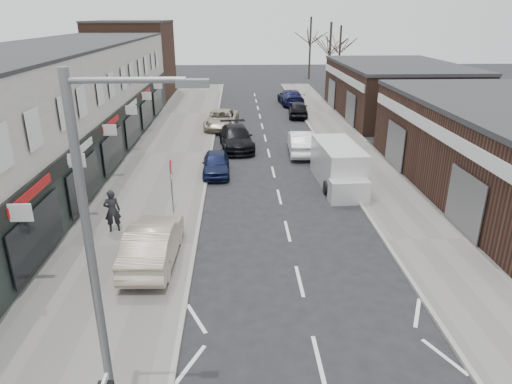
{
  "coord_description": "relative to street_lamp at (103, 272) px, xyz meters",
  "views": [
    {
      "loc": [
        -2.14,
        -7.85,
        8.85
      ],
      "look_at": [
        -1.46,
        8.1,
        2.6
      ],
      "focal_mm": 32.0,
      "sensor_mm": 36.0,
      "label": 1
    }
  ],
  "objects": [
    {
      "name": "tree_far_b",
      "position": [
        16.03,
        54.8,
        -4.62
      ],
      "size": [
        3.6,
        3.6,
        7.5
      ],
      "primitive_type": null,
      "color": "#382D26",
      "rests_on": "ground"
    },
    {
      "name": "parked_car_right_b",
      "position": [
        8.03,
        34.36,
        -3.9
      ],
      "size": [
        2.11,
        4.38,
        1.44
      ],
      "primitive_type": "imported",
      "rotation": [
        0.0,
        0.0,
        3.04
      ],
      "color": "black",
      "rests_on": "ground"
    },
    {
      "name": "pavement_left",
      "position": [
        -2.22,
        22.8,
        -4.56
      ],
      "size": [
        5.5,
        64.0,
        0.12
      ],
      "primitive_type": "cube",
      "color": "slate",
      "rests_on": "ground"
    },
    {
      "name": "tree_far_c",
      "position": [
        13.03,
        60.8,
        -4.62
      ],
      "size": [
        3.6,
        3.6,
        8.5
      ],
      "primitive_type": null,
      "color": "#382D26",
      "rests_on": "ground"
    },
    {
      "name": "brick_block_far",
      "position": [
        -8.97,
        45.8,
        -0.62
      ],
      "size": [
        8.0,
        10.0,
        8.0
      ],
      "primitive_type": "cube",
      "color": "#442A1D",
      "rests_on": "ground"
    },
    {
      "name": "parked_car_right_c",
      "position": [
        8.03,
        40.52,
        -3.84
      ],
      "size": [
        2.53,
        5.48,
        1.55
      ],
      "primitive_type": "imported",
      "rotation": [
        0.0,
        0.0,
        3.21
      ],
      "color": "#13173D",
      "rests_on": "ground"
    },
    {
      "name": "parked_car_left_b",
      "position": [
        2.33,
        24.05,
        -3.85
      ],
      "size": [
        2.7,
        5.51,
        1.54
      ],
      "primitive_type": "imported",
      "rotation": [
        0.0,
        0.0,
        0.1
      ],
      "color": "black",
      "rests_on": "ground"
    },
    {
      "name": "white_van",
      "position": [
        7.93,
        16.54,
        -3.57
      ],
      "size": [
        2.25,
        5.81,
        2.23
      ],
      "rotation": [
        0.0,
        0.0,
        0.05
      ],
      "color": "silver",
      "rests_on": "ground"
    },
    {
      "name": "parked_car_left_c",
      "position": [
        1.15,
        30.11,
        -3.88
      ],
      "size": [
        2.94,
        5.55,
        1.49
      ],
      "primitive_type": "imported",
      "rotation": [
        0.0,
        0.0,
        -0.09
      ],
      "color": "#ADA28A",
      "rests_on": "ground"
    },
    {
      "name": "street_lamp",
      "position": [
        0.0,
        0.0,
        0.0
      ],
      "size": [
        2.23,
        0.22,
        8.0
      ],
      "color": "slate",
      "rests_on": "pavement_left"
    },
    {
      "name": "pavement_right",
      "position": [
        10.28,
        22.8,
        -4.56
      ],
      "size": [
        3.5,
        64.0,
        0.12
      ],
      "primitive_type": "cube",
      "color": "slate",
      "rests_on": "ground"
    },
    {
      "name": "shop_terrace_left",
      "position": [
        -8.97,
        20.3,
        -1.07
      ],
      "size": [
        8.0,
        41.0,
        7.1
      ],
      "primitive_type": "cube",
      "color": "beige",
      "rests_on": "ground"
    },
    {
      "name": "warning_sign",
      "position": [
        -0.63,
        12.8,
        -2.42
      ],
      "size": [
        0.12,
        0.8,
        2.7
      ],
      "color": "slate",
      "rests_on": "pavement_left"
    },
    {
      "name": "parked_car_right_a",
      "position": [
        6.73,
        22.57,
        -3.83
      ],
      "size": [
        1.93,
        4.87,
        1.58
      ],
      "primitive_type": "imported",
      "rotation": [
        0.0,
        0.0,
        3.09
      ],
      "color": "white",
      "rests_on": "ground"
    },
    {
      "name": "right_unit_far",
      "position": [
        17.03,
        34.8,
        -2.37
      ],
      "size": [
        10.0,
        16.0,
        4.5
      ],
      "primitive_type": "cube",
      "color": "#3A241A",
      "rests_on": "ground"
    },
    {
      "name": "tree_far_a",
      "position": [
        13.53,
        48.8,
        -4.62
      ],
      "size": [
        3.6,
        3.6,
        8.0
      ],
      "primitive_type": null,
      "color": "#382D26",
      "rests_on": "ground"
    },
    {
      "name": "sedan_on_pavement",
      "position": [
        -0.81,
        8.23,
        -3.71
      ],
      "size": [
        1.8,
        4.83,
        1.57
      ],
      "primitive_type": "imported",
      "rotation": [
        0.0,
        0.0,
        3.11
      ],
      "color": "#B8A893",
      "rests_on": "pavement_left"
    },
    {
      "name": "pedestrian",
      "position": [
        -2.96,
        10.9,
        -3.56
      ],
      "size": [
        0.79,
        0.63,
        1.89
      ],
      "primitive_type": "imported",
      "rotation": [
        0.0,
        0.0,
        3.43
      ],
      "color": "black",
      "rests_on": "pavement_left"
    },
    {
      "name": "parked_car_left_a",
      "position": [
        1.13,
        18.57,
        -3.96
      ],
      "size": [
        1.66,
        3.91,
        1.32
      ],
      "primitive_type": "imported",
      "rotation": [
        0.0,
        0.0,
        0.03
      ],
      "color": "#131A3C",
      "rests_on": "ground"
    }
  ]
}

